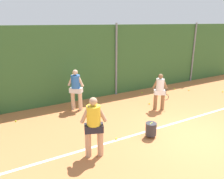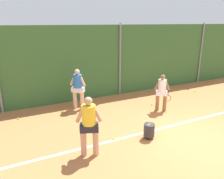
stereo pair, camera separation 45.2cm
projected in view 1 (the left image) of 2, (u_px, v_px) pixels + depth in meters
ground_plane at (163, 120)px, 8.56m from camera, size 29.75×29.75×0.00m
hedge_fence_backdrop at (115, 60)px, 11.20m from camera, size 19.34×0.25×3.54m
fence_post_center at (116, 60)px, 11.04m from camera, size 0.10×0.10×3.62m
fence_post_right at (193, 53)px, 13.64m from camera, size 0.10×0.10×3.62m
court_baseline_paint at (171, 124)px, 8.18m from camera, size 14.13×0.10×0.01m
player_foreground_near at (94, 124)px, 5.98m from camera, size 0.71×0.46×1.77m
player_midcourt at (160, 90)px, 9.30m from camera, size 0.68×0.48×1.59m
player_backcourt_far at (76, 88)px, 9.28m from camera, size 0.58×0.58×1.77m
ball_hopper at (151, 129)px, 7.21m from camera, size 0.36×0.36×0.51m
tennis_ball_0 at (174, 89)px, 12.39m from camera, size 0.07×0.07×0.07m
tennis_ball_1 at (149, 104)px, 10.15m from camera, size 0.07×0.07×0.07m
tennis_ball_2 at (189, 90)px, 12.15m from camera, size 0.07×0.07×0.07m
tennis_ball_3 at (223, 92)px, 11.87m from camera, size 0.07×0.07×0.07m
tennis_ball_4 at (16, 121)px, 8.38m from camera, size 0.07×0.07×0.07m
tennis_ball_6 at (116, 139)px, 7.12m from camera, size 0.07×0.07×0.07m
tennis_ball_7 at (142, 93)px, 11.73m from camera, size 0.07×0.07×0.07m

